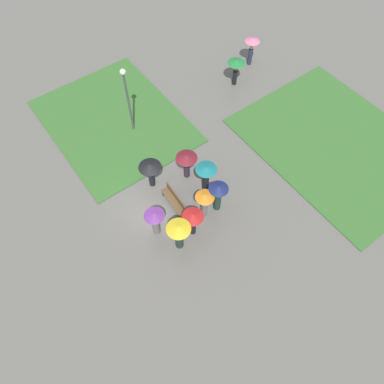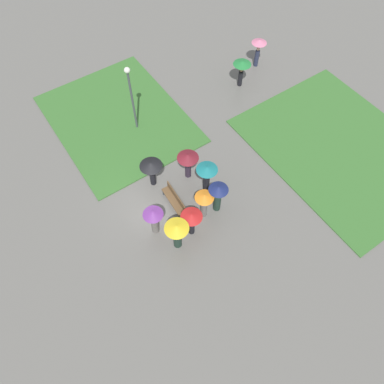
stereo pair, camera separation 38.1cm
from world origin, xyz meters
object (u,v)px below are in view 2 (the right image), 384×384
(crowd_person_orange, at_px, (204,201))
(crowd_person_purple, at_px, (154,218))
(crowd_person_yellow, at_px, (177,232))
(lone_walker_far_path, at_px, (258,47))
(crowd_person_teal, at_px, (207,174))
(crowd_person_maroon, at_px, (188,160))
(park_bench, at_px, (175,200))
(lone_walker_mid_plaza, at_px, (242,67))
(lamp_post, at_px, (131,91))
(crowd_person_navy, at_px, (218,194))
(crowd_person_red, at_px, (192,219))
(crowd_person_black, at_px, (151,168))

(crowd_person_orange, bearing_deg, crowd_person_purple, 150.60)
(crowd_person_yellow, relative_size, lone_walker_far_path, 0.99)
(crowd_person_teal, xyz_separation_m, crowd_person_maroon, (-1.28, -0.29, -0.01))
(crowd_person_maroon, height_order, crowd_person_orange, crowd_person_orange)
(crowd_person_yellow, bearing_deg, lone_walker_far_path, -19.23)
(lone_walker_far_path, bearing_deg, crowd_person_purple, -93.16)
(park_bench, height_order, crowd_person_orange, crowd_person_orange)
(crowd_person_yellow, bearing_deg, park_bench, 6.24)
(park_bench, relative_size, crowd_person_teal, 0.97)
(lone_walker_far_path, distance_m, lone_walker_mid_plaza, 2.29)
(crowd_person_teal, bearing_deg, lamp_post, 17.71)
(crowd_person_navy, bearing_deg, lone_walker_far_path, -32.35)
(crowd_person_red, bearing_deg, crowd_person_maroon, -127.85)
(crowd_person_black, xyz_separation_m, lone_walker_mid_plaza, (-3.49, 8.61, 0.02))
(crowd_person_orange, distance_m, lone_walker_far_path, 12.21)
(park_bench, xyz_separation_m, crowd_person_red, (1.79, -0.17, 0.83))
(crowd_person_purple, height_order, crowd_person_navy, crowd_person_navy)
(park_bench, height_order, lone_walker_far_path, lone_walker_far_path)
(crowd_person_black, xyz_separation_m, crowd_person_teal, (1.90, 2.12, -0.02))
(crowd_person_purple, relative_size, crowd_person_maroon, 1.03)
(lamp_post, height_order, crowd_person_orange, lamp_post)
(park_bench, xyz_separation_m, lone_walker_mid_plaza, (-5.28, 8.39, 0.95))
(crowd_person_navy, relative_size, lone_walker_mid_plaza, 1.08)
(crowd_person_purple, bearing_deg, crowd_person_red, 16.32)
(crowd_person_black, xyz_separation_m, crowd_person_yellow, (3.78, -0.89, -0.06))
(crowd_person_navy, relative_size, crowd_person_orange, 1.06)
(crowd_person_yellow, distance_m, lone_walker_far_path, 14.20)
(lamp_post, distance_m, crowd_person_red, 7.81)
(crowd_person_teal, bearing_deg, crowd_person_purple, 109.18)
(park_bench, xyz_separation_m, crowd_person_black, (-1.79, -0.23, 0.92))
(crowd_person_black, xyz_separation_m, crowd_person_maroon, (0.63, 1.83, -0.03))
(lamp_post, bearing_deg, crowd_person_maroon, 7.02)
(lamp_post, bearing_deg, crowd_person_red, -9.04)
(crowd_person_purple, distance_m, crowd_person_yellow, 1.36)
(crowd_person_red, distance_m, lone_walker_mid_plaza, 11.10)
(park_bench, relative_size, crowd_person_navy, 0.96)
(lamp_post, bearing_deg, crowd_person_yellow, -15.45)
(crowd_person_navy, bearing_deg, crowd_person_purple, 95.20)
(crowd_person_black, distance_m, crowd_person_purple, 2.86)
(crowd_person_teal, distance_m, crowd_person_orange, 1.59)
(lamp_post, xyz_separation_m, crowd_person_black, (3.99, -1.26, -1.41))
(crowd_person_black, relative_size, crowd_person_yellow, 0.92)
(crowd_person_navy, xyz_separation_m, lone_walker_mid_plaza, (-6.67, 6.73, 0.10))
(lamp_post, height_order, lone_walker_far_path, lamp_post)
(crowd_person_red, relative_size, lone_walker_mid_plaza, 0.95)
(park_bench, relative_size, crowd_person_yellow, 0.98)
(crowd_person_navy, bearing_deg, crowd_person_red, 119.24)
(crowd_person_black, height_order, lone_walker_mid_plaza, lone_walker_mid_plaza)
(crowd_person_teal, height_order, crowd_person_maroon, crowd_person_teal)
(park_bench, distance_m, crowd_person_black, 2.02)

